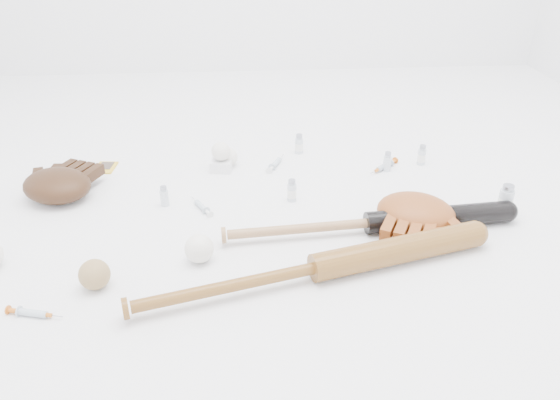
{
  "coord_description": "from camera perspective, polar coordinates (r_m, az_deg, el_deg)",
  "views": [
    {
      "loc": [
        -0.07,
        -1.34,
        0.8
      ],
      "look_at": [
        0.03,
        -0.01,
        0.06
      ],
      "focal_mm": 35.0,
      "sensor_mm": 36.0,
      "label": 1
    }
  ],
  "objects": [
    {
      "name": "bat_dark",
      "position": [
        1.49,
        9.33,
        -2.38
      ],
      "size": [
        0.85,
        0.13,
        0.06
      ],
      "primitive_type": null,
      "rotation": [
        0.0,
        0.0,
        0.08
      ],
      "color": "black",
      "rests_on": "ground"
    },
    {
      "name": "bat_wood",
      "position": [
        1.3,
        3.83,
        -7.07
      ],
      "size": [
        0.93,
        0.31,
        0.07
      ],
      "primitive_type": null,
      "rotation": [
        0.0,
        0.0,
        0.26
      ],
      "color": "brown",
      "rests_on": "ground"
    },
    {
      "name": "glove_dark",
      "position": [
        1.77,
        -22.28,
        1.47
      ],
      "size": [
        0.33,
        0.33,
        0.09
      ],
      "primitive_type": null,
      "rotation": [
        0.0,
        0.0,
        -0.42
      ],
      "color": "#321C0E",
      "rests_on": "ground"
    },
    {
      "name": "glove_tan",
      "position": [
        1.54,
        14.01,
        -1.24
      ],
      "size": [
        0.34,
        0.34,
        0.09
      ],
      "primitive_type": null,
      "rotation": [
        0.0,
        0.0,
        2.67
      ],
      "color": "brown",
      "rests_on": "ground"
    },
    {
      "name": "trading_card",
      "position": [
        1.93,
        -17.78,
        3.24
      ],
      "size": [
        0.07,
        0.1,
        0.0
      ],
      "primitive_type": "cube",
      "rotation": [
        0.0,
        0.0,
        -0.11
      ],
      "color": "gold",
      "rests_on": "ground"
    },
    {
      "name": "pedestal",
      "position": [
        1.83,
        -6.11,
        3.67
      ],
      "size": [
        0.08,
        0.08,
        0.04
      ],
      "primitive_type": "cube",
      "rotation": [
        0.0,
        0.0,
        -0.16
      ],
      "color": "white",
      "rests_on": "ground"
    },
    {
      "name": "baseball_on_pedestal",
      "position": [
        1.81,
        -6.2,
        5.09
      ],
      "size": [
        0.06,
        0.06,
        0.06
      ],
      "primitive_type": "sphere",
      "color": "white",
      "rests_on": "pedestal"
    },
    {
      "name": "baseball_upper",
      "position": [
        1.85,
        -5.44,
        4.47
      ],
      "size": [
        0.06,
        0.06,
        0.06
      ],
      "primitive_type": "sphere",
      "color": "white",
      "rests_on": "ground"
    },
    {
      "name": "baseball_mid",
      "position": [
        1.38,
        -8.45,
        -5.05
      ],
      "size": [
        0.07,
        0.07,
        0.07
      ],
      "primitive_type": "sphere",
      "color": "white",
      "rests_on": "ground"
    },
    {
      "name": "baseball_aged",
      "position": [
        1.35,
        -18.82,
        -7.38
      ],
      "size": [
        0.07,
        0.07,
        0.07
      ],
      "primitive_type": "sphere",
      "color": "#987849",
      "rests_on": "ground"
    },
    {
      "name": "syringe_0",
      "position": [
        1.33,
        -24.41,
        -10.71
      ],
      "size": [
        0.15,
        0.06,
        0.02
      ],
      "primitive_type": null,
      "rotation": [
        0.0,
        0.0,
        -0.25
      ],
      "color": "#ADBCC6",
      "rests_on": "ground"
    },
    {
      "name": "syringe_1",
      "position": [
        1.61,
        -8.22,
        -0.65
      ],
      "size": [
        0.09,
        0.13,
        0.02
      ],
      "primitive_type": null,
      "rotation": [
        0.0,
        0.0,
        2.07
      ],
      "color": "#ADBCC6",
      "rests_on": "ground"
    },
    {
      "name": "syringe_2",
      "position": [
        1.86,
        -0.45,
        3.86
      ],
      "size": [
        0.09,
        0.15,
        0.02
      ],
      "primitive_type": null,
      "rotation": [
        0.0,
        0.0,
        1.14
      ],
      "color": "#ADBCC6",
      "rests_on": "ground"
    },
    {
      "name": "syringe_3",
      "position": [
        1.54,
        11.99,
        -2.56
      ],
      "size": [
        0.12,
        0.1,
        0.02
      ],
      "primitive_type": null,
      "rotation": [
        0.0,
        0.0,
        -0.62
      ],
      "color": "#ADBCC6",
      "rests_on": "ground"
    },
    {
      "name": "syringe_4",
      "position": [
        1.87,
        10.82,
        3.47
      ],
      "size": [
        0.14,
        0.13,
        0.02
      ],
      "primitive_type": null,
      "rotation": [
        0.0,
        0.0,
        3.86
      ],
      "color": "#ADBCC6",
      "rests_on": "ground"
    },
    {
      "name": "vial_0",
      "position": [
        1.92,
        14.59,
        4.59
      ],
      "size": [
        0.03,
        0.03,
        0.07
      ],
      "primitive_type": "cylinder",
      "color": "silver",
      "rests_on": "ground"
    },
    {
      "name": "vial_1",
      "position": [
        1.94,
        2.01,
        5.89
      ],
      "size": [
        0.03,
        0.03,
        0.07
      ],
      "primitive_type": "cylinder",
      "color": "silver",
      "rests_on": "ground"
    },
    {
      "name": "vial_2",
      "position": [
        1.63,
        1.24,
        1.03
      ],
      "size": [
        0.03,
        0.03,
        0.07
      ],
      "primitive_type": "cylinder",
      "color": "silver",
      "rests_on": "ground"
    },
    {
      "name": "vial_3",
      "position": [
        1.68,
        22.51,
        -0.01
      ],
      "size": [
        0.04,
        0.04,
        0.09
      ],
      "primitive_type": "cylinder",
      "color": "silver",
      "rests_on": "ground"
    },
    {
      "name": "vial_4",
      "position": [
        1.64,
        -12.0,
        0.41
      ],
      "size": [
        0.02,
        0.02,
        0.06
      ],
      "primitive_type": "cylinder",
      "color": "silver",
      "rests_on": "ground"
    },
    {
      "name": "vial_5",
      "position": [
        1.85,
        11.14,
        3.98
      ],
      "size": [
        0.03,
        0.03,
        0.07
      ],
      "primitive_type": "cylinder",
      "color": "silver",
      "rests_on": "ground"
    }
  ]
}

